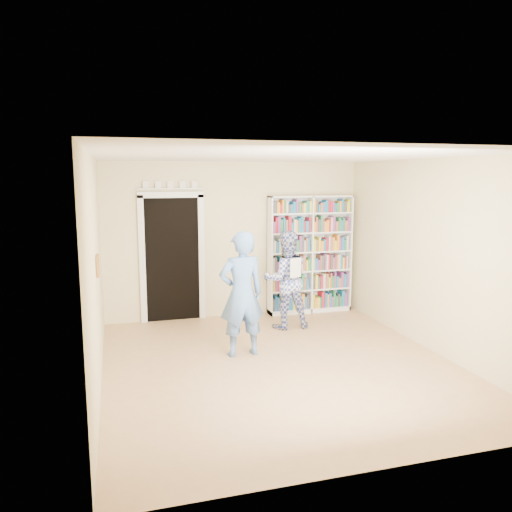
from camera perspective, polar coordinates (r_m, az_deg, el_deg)
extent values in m
plane|color=#AC7C53|center=(6.73, 2.72, -12.28)|extent=(5.00, 5.00, 0.00)
plane|color=white|center=(6.27, 2.91, 11.35)|extent=(5.00, 5.00, 0.00)
plane|color=beige|center=(8.74, -2.42, 1.84)|extent=(4.50, 0.00, 4.50)
plane|color=beige|center=(6.04, -17.86, -1.85)|extent=(0.00, 5.00, 5.00)
plane|color=beige|center=(7.39, 19.59, -0.01)|extent=(0.00, 5.00, 5.00)
cube|color=white|center=(9.04, 6.18, 0.16)|extent=(1.54, 0.29, 2.11)
cube|color=white|center=(9.04, 6.18, 0.16)|extent=(0.02, 0.29, 2.11)
cube|color=black|center=(8.59, -9.54, -0.43)|extent=(0.90, 0.03, 2.10)
cube|color=white|center=(8.53, -12.87, -0.60)|extent=(0.10, 0.06, 2.20)
cube|color=white|center=(8.64, -6.24, -0.30)|extent=(0.10, 0.06, 2.20)
cube|color=white|center=(8.46, -9.73, 6.92)|extent=(1.10, 0.06, 0.10)
cube|color=white|center=(8.45, -9.74, 7.59)|extent=(1.10, 0.08, 0.02)
cube|color=brown|center=(6.23, -17.64, -1.05)|extent=(0.03, 0.25, 0.25)
imported|color=#547BBB|center=(6.82, -1.66, -4.36)|extent=(0.66, 0.45, 1.73)
imported|color=#303D94|center=(8.09, 3.44, -2.73)|extent=(0.81, 0.65, 1.59)
cube|color=white|center=(7.83, 4.55, -1.36)|extent=(0.21, 0.08, 0.31)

